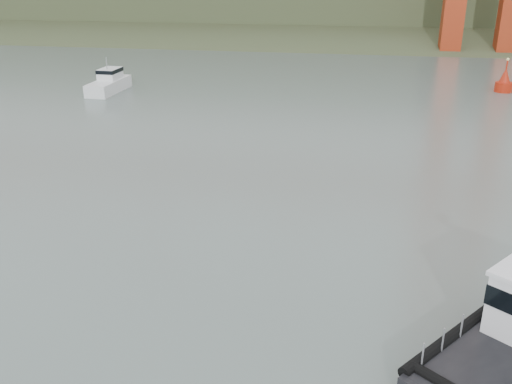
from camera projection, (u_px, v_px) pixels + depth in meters
ground at (212, 338)px, 21.11m from camera, size 400.00×400.00×0.00m
motorboat at (109, 83)px, 60.68m from camera, size 2.48×6.94×3.79m
nav_buoy at (504, 82)px, 60.56m from camera, size 1.82×1.82×3.79m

